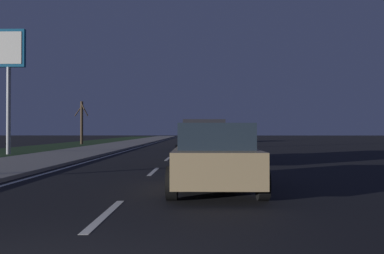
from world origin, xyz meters
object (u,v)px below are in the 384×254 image
at_px(sedan_tan, 214,156).
at_px(bare_tree_far, 82,121).
at_px(pickup_truck, 204,140).
at_px(gas_price_sign, 9,60).
at_px(sedan_white, 201,136).

height_order(sedan_tan, bare_tree_far, bare_tree_far).
relative_size(pickup_truck, sedan_tan, 1.24).
bearing_deg(gas_price_sign, bare_tree_far, 2.61).
bearing_deg(sedan_tan, pickup_truck, 1.10).
bearing_deg(bare_tree_far, sedan_tan, -157.04).
bearing_deg(bare_tree_far, sedan_white, -63.77).
height_order(pickup_truck, sedan_white, pickup_truck).
bearing_deg(sedan_tan, bare_tree_far, 22.96).
distance_m(pickup_truck, gas_price_sign, 13.30).
relative_size(sedan_white, bare_tree_far, 1.03).
distance_m(sedan_white, gas_price_sign, 24.97).
relative_size(sedan_white, sedan_tan, 1.00).
height_order(sedan_white, gas_price_sign, gas_price_sign).
bearing_deg(gas_price_sign, sedan_tan, -138.08).
bearing_deg(pickup_truck, sedan_tan, -178.90).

